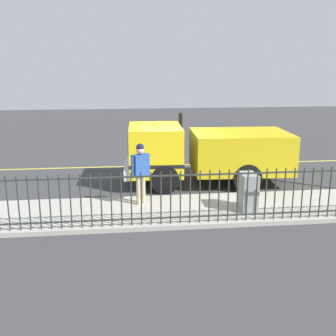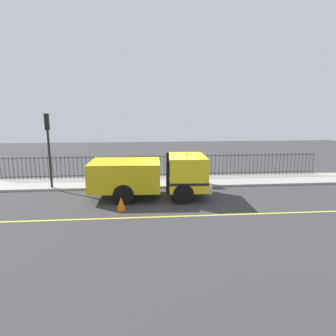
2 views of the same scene
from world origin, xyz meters
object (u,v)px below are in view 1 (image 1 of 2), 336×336
(work_truck, at_px, (199,150))
(utility_cabinet, at_px, (248,192))
(traffic_cone, at_px, (229,163))
(worker_standing, at_px, (140,167))

(work_truck, relative_size, utility_cabinet, 5.52)
(work_truck, xyz_separation_m, traffic_cone, (-1.76, 1.60, -0.93))
(work_truck, bearing_deg, traffic_cone, -39.74)
(work_truck, relative_size, traffic_cone, 10.15)
(worker_standing, height_order, traffic_cone, worker_standing)
(work_truck, height_order, worker_standing, work_truck)
(work_truck, distance_m, traffic_cone, 2.55)
(work_truck, xyz_separation_m, utility_cabinet, (3.18, 0.82, -0.56))
(worker_standing, xyz_separation_m, traffic_cone, (-4.10, 3.77, -0.95))
(utility_cabinet, distance_m, traffic_cone, 5.02)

